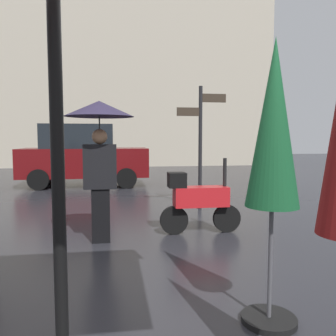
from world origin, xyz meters
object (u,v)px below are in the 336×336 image
(parked_scooter, at_px, (198,200))
(street_signpost, at_px, (201,135))
(folded_patio_umbrella_near, at_px, (274,132))
(pedestrian_with_umbrella, at_px, (100,132))
(parked_car_left, at_px, (83,155))

(parked_scooter, xyz_separation_m, street_signpost, (0.51, 1.91, 1.08))
(folded_patio_umbrella_near, relative_size, pedestrian_with_umbrella, 1.13)
(pedestrian_with_umbrella, bearing_deg, street_signpost, 167.69)
(folded_patio_umbrella_near, xyz_separation_m, street_signpost, (0.58, 4.72, 0.02))
(folded_patio_umbrella_near, distance_m, parked_scooter, 3.00)
(parked_scooter, height_order, street_signpost, street_signpost)
(pedestrian_with_umbrella, height_order, parked_scooter, pedestrian_with_umbrella)
(folded_patio_umbrella_near, xyz_separation_m, parked_scooter, (0.07, 2.81, -1.06))
(parked_scooter, xyz_separation_m, parked_car_left, (-2.35, 6.23, 0.45))
(pedestrian_with_umbrella, height_order, street_signpost, street_signpost)
(pedestrian_with_umbrella, height_order, parked_car_left, pedestrian_with_umbrella)
(folded_patio_umbrella_near, xyz_separation_m, pedestrian_with_umbrella, (-1.49, 2.56, 0.04))
(parked_scooter, bearing_deg, street_signpost, 71.96)
(pedestrian_with_umbrella, xyz_separation_m, parked_scooter, (1.56, 0.25, -1.09))
(parked_car_left, relative_size, street_signpost, 1.51)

